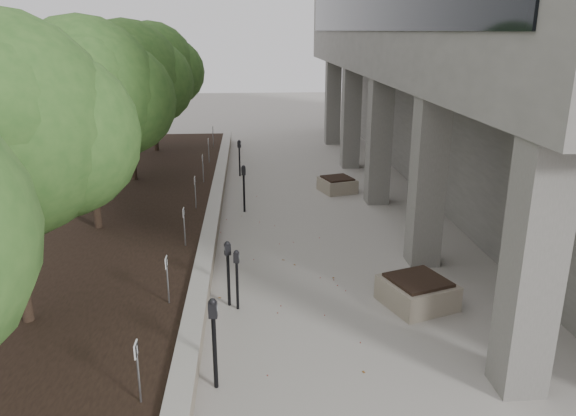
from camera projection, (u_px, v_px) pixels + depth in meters
name	position (u px, v px, depth m)	size (l,w,h in m)	color
retaining_wall	(213.00, 218.00, 15.99)	(0.39, 26.00, 0.50)	gray
planting_bed	(84.00, 222.00, 15.76)	(7.00, 26.00, 0.40)	black
crabapple_tree_2	(6.00, 175.00, 9.21)	(4.60, 4.00, 5.44)	#305C23
crabapple_tree_3	(88.00, 126.00, 13.96)	(4.60, 4.00, 5.44)	#305C23
crabapple_tree_4	(128.00, 101.00, 18.71)	(4.60, 4.00, 5.44)	#305C23
crabapple_tree_5	(152.00, 87.00, 23.46)	(4.60, 4.00, 5.44)	#305C23
parking_sign_2	(138.00, 373.00, 7.69)	(0.04, 0.22, 0.96)	black
parking_sign_3	(168.00, 280.00, 10.54)	(0.04, 0.22, 0.96)	black
parking_sign_4	(184.00, 227.00, 13.39)	(0.04, 0.22, 0.96)	black
parking_sign_5	(195.00, 193.00, 16.24)	(0.04, 0.22, 0.96)	black
parking_sign_6	(203.00, 168.00, 19.09)	(0.04, 0.22, 0.96)	black
parking_sign_7	(209.00, 150.00, 21.94)	(0.04, 0.22, 0.96)	black
parking_sign_8	(213.00, 137.00, 24.78)	(0.04, 0.22, 0.96)	black
parking_meter_1	(214.00, 344.00, 8.58)	(0.15, 0.11, 1.57)	black
parking_meter_2	(228.00, 274.00, 11.23)	(0.14, 0.10, 1.41)	black
parking_meter_3	(237.00, 280.00, 11.10)	(0.13, 0.09, 1.29)	black
parking_meter_4	(244.00, 189.00, 17.10)	(0.15, 0.11, 1.50)	black
parking_meter_5	(240.00, 158.00, 21.35)	(0.14, 0.10, 1.43)	black
planter_front	(417.00, 292.00, 11.38)	(1.27, 1.27, 0.59)	gray
planter_back	(337.00, 184.00, 19.44)	(1.11, 1.11, 0.52)	gray
berry_scatter	(281.00, 284.00, 12.38)	(3.30, 14.10, 0.02)	maroon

